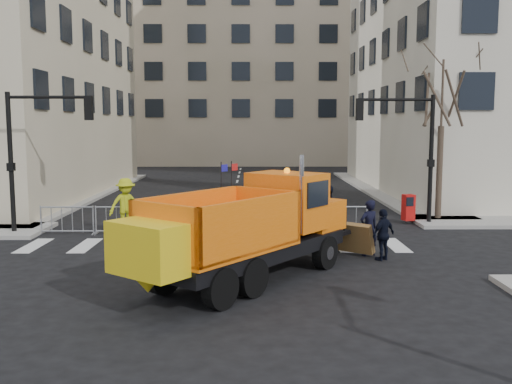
{
  "coord_description": "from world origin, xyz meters",
  "views": [
    {
      "loc": [
        1.09,
        -13.99,
        4.18
      ],
      "look_at": [
        1.21,
        2.5,
        2.23
      ],
      "focal_mm": 40.0,
      "sensor_mm": 36.0,
      "label": 1
    }
  ],
  "objects_px": {
    "worker": "(126,205)",
    "newspaper_box": "(408,207)",
    "cop_c": "(383,235)",
    "cop_a": "(369,228)",
    "cop_b": "(326,214)",
    "plow_truck": "(246,227)"
  },
  "relations": [
    {
      "from": "worker",
      "to": "newspaper_box",
      "type": "height_order",
      "value": "worker"
    },
    {
      "from": "cop_c",
      "to": "newspaper_box",
      "type": "xyz_separation_m",
      "value": [
        2.57,
        6.53,
        -0.11
      ]
    },
    {
      "from": "cop_a",
      "to": "worker",
      "type": "xyz_separation_m",
      "value": [
        -8.52,
        3.49,
        0.26
      ]
    },
    {
      "from": "cop_a",
      "to": "newspaper_box",
      "type": "distance_m",
      "value": 6.58
    },
    {
      "from": "worker",
      "to": "newspaper_box",
      "type": "bearing_deg",
      "value": -18.6
    },
    {
      "from": "cop_b",
      "to": "cop_a",
      "type": "bearing_deg",
      "value": 111.56
    },
    {
      "from": "plow_truck",
      "to": "cop_c",
      "type": "distance_m",
      "value": 4.93
    },
    {
      "from": "cop_b",
      "to": "newspaper_box",
      "type": "height_order",
      "value": "cop_b"
    },
    {
      "from": "newspaper_box",
      "to": "plow_truck",
      "type": "bearing_deg",
      "value": -142.9
    },
    {
      "from": "plow_truck",
      "to": "cop_c",
      "type": "relative_size",
      "value": 5.15
    },
    {
      "from": "cop_b",
      "to": "newspaper_box",
      "type": "xyz_separation_m",
      "value": [
        3.99,
        3.84,
        -0.33
      ]
    },
    {
      "from": "newspaper_box",
      "to": "cop_c",
      "type": "bearing_deg",
      "value": -127.34
    },
    {
      "from": "plow_truck",
      "to": "cop_b",
      "type": "height_order",
      "value": "plow_truck"
    },
    {
      "from": "cop_a",
      "to": "newspaper_box",
      "type": "xyz_separation_m",
      "value": [
        2.89,
        5.91,
        -0.21
      ]
    },
    {
      "from": "cop_c",
      "to": "newspaper_box",
      "type": "bearing_deg",
      "value": -149.83
    },
    {
      "from": "cop_c",
      "to": "worker",
      "type": "distance_m",
      "value": 9.76
    },
    {
      "from": "cop_b",
      "to": "newspaper_box",
      "type": "distance_m",
      "value": 5.55
    },
    {
      "from": "worker",
      "to": "newspaper_box",
      "type": "distance_m",
      "value": 11.67
    },
    {
      "from": "cop_a",
      "to": "newspaper_box",
      "type": "bearing_deg",
      "value": -142.23
    },
    {
      "from": "cop_a",
      "to": "cop_b",
      "type": "distance_m",
      "value": 2.35
    },
    {
      "from": "cop_c",
      "to": "cop_b",
      "type": "bearing_deg",
      "value": -100.43
    },
    {
      "from": "cop_a",
      "to": "cop_b",
      "type": "xyz_separation_m",
      "value": [
        -1.1,
        2.07,
        0.13
      ]
    }
  ]
}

